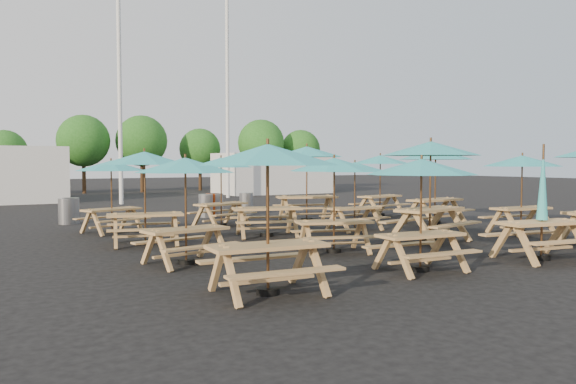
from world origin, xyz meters
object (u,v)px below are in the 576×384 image
picnic_unit_13 (522,165)px  waste_bin_2 (206,206)px  picnic_unit_11 (307,155)px  picnic_unit_15 (380,163)px  picnic_unit_3 (111,169)px  picnic_unit_7 (221,166)px  picnic_unit_6 (267,161)px  picnic_unit_10 (355,170)px  waste_bin_1 (67,211)px  picnic_unit_8 (542,212)px  waste_bin_5 (246,204)px  picnic_unit_1 (185,170)px  waste_bin_0 (71,211)px  picnic_unit_14 (436,158)px  picnic_unit_2 (144,163)px  waste_bin_3 (213,205)px  picnic_unit_5 (334,169)px  waste_bin_4 (216,205)px  picnic_unit_4 (421,172)px  picnic_unit_9 (431,154)px  picnic_unit_0 (268,162)px

picnic_unit_13 → waste_bin_2: picnic_unit_13 is taller
picnic_unit_11 → picnic_unit_15: 3.37m
picnic_unit_3 → picnic_unit_11: (6.49, -0.14, 0.43)m
picnic_unit_7 → picnic_unit_13: picnic_unit_13 is taller
picnic_unit_6 → picnic_unit_10: bearing=15.6°
waste_bin_1 → picnic_unit_8: bearing=-58.7°
picnic_unit_3 → waste_bin_5: picnic_unit_3 is taller
picnic_unit_10 → waste_bin_2: (-2.30, 5.94, -1.35)m
picnic_unit_1 → picnic_unit_6: 4.41m
picnic_unit_11 → picnic_unit_15: (3.36, 0.18, -0.24)m
picnic_unit_7 → waste_bin_0: (-3.96, 3.19, -1.47)m
picnic_unit_11 → picnic_unit_14: size_ratio=1.20×
picnic_unit_7 → picnic_unit_2: bearing=-156.8°
picnic_unit_1 → picnic_unit_13: picnic_unit_13 is taller
picnic_unit_14 → waste_bin_5: bearing=116.8°
picnic_unit_3 → picnic_unit_11: 6.50m
waste_bin_3 → waste_bin_5: (1.35, -0.09, 0.00)m
picnic_unit_5 → waste_bin_0: 10.18m
picnic_unit_10 → waste_bin_1: (-7.08, 6.06, -1.35)m
picnic_unit_2 → waste_bin_3: bearing=67.5°
picnic_unit_15 → picnic_unit_2: bearing=-175.3°
waste_bin_3 → picnic_unit_6: bearing=-99.0°
picnic_unit_1 → picnic_unit_10: (6.22, 2.76, -0.08)m
picnic_unit_3 → picnic_unit_14: 10.05m
picnic_unit_7 → waste_bin_4: 3.70m
waste_bin_1 → waste_bin_3: same height
picnic_unit_1 → picnic_unit_5: size_ratio=0.92×
picnic_unit_14 → picnic_unit_13: bearing=-88.8°
picnic_unit_10 → picnic_unit_11: 2.95m
picnic_unit_2 → waste_bin_4: picnic_unit_2 is taller
picnic_unit_8 → picnic_unit_3: bearing=135.5°
picnic_unit_4 → waste_bin_0: (-4.18, 11.82, -1.40)m
picnic_unit_14 → waste_bin_1: size_ratio=3.05×
picnic_unit_4 → picnic_unit_8: bearing=-2.9°
picnic_unit_4 → waste_bin_4: bearing=89.2°
picnic_unit_13 → waste_bin_3: bearing=125.6°
picnic_unit_2 → picnic_unit_9: 7.07m
picnic_unit_8 → picnic_unit_5: bearing=146.5°
picnic_unit_9 → waste_bin_0: bearing=115.5°
picnic_unit_8 → picnic_unit_9: (-0.11, 3.07, 1.25)m
picnic_unit_15 → waste_bin_1: size_ratio=3.09×
picnic_unit_2 → waste_bin_0: bearing=110.0°
waste_bin_0 → picnic_unit_7: bearing=-38.9°
picnic_unit_0 → picnic_unit_15: size_ratio=0.91×
picnic_unit_5 → picnic_unit_7: (-0.08, 6.05, 0.04)m
picnic_unit_0 → picnic_unit_10: 8.39m
waste_bin_5 → waste_bin_4: bearing=177.3°
waste_bin_1 → waste_bin_4: bearing=1.2°
waste_bin_0 → picnic_unit_9: bearing=-52.1°
picnic_unit_5 → picnic_unit_7: picnic_unit_7 is taller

